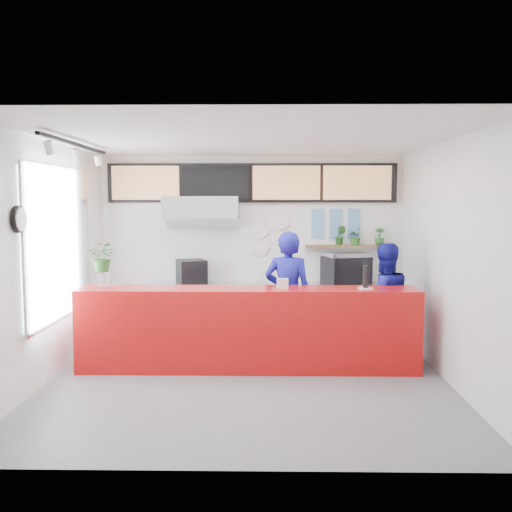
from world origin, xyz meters
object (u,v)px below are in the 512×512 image
at_px(staff_center, 288,296).
at_px(staff_right, 384,302).
at_px(espresso_machine, 346,270).
at_px(pepper_mill, 366,277).
at_px(panini_oven, 192,272).
at_px(service_counter, 248,329).

relative_size(staff_center, staff_right, 1.10).
relative_size(espresso_machine, pepper_mill, 2.35).
height_order(panini_oven, staff_center, staff_center).
height_order(espresso_machine, staff_center, staff_center).
relative_size(espresso_machine, staff_right, 0.42).
xyz_separation_m(espresso_machine, staff_right, (0.36, -1.27, -0.29)).
bearing_deg(staff_center, espresso_machine, -114.73).
bearing_deg(staff_center, service_counter, 55.46).
bearing_deg(espresso_machine, pepper_mill, -111.62).
xyz_separation_m(staff_right, pepper_mill, (-0.36, -0.57, 0.43)).
bearing_deg(staff_center, pepper_mill, 164.40).
height_order(espresso_machine, staff_right, staff_right).
bearing_deg(panini_oven, service_counter, -82.77).
bearing_deg(staff_center, staff_right, -165.85).
xyz_separation_m(panini_oven, espresso_machine, (2.53, 0.00, 0.03)).
relative_size(staff_right, pepper_mill, 5.61).
distance_m(staff_center, staff_right, 1.36).
bearing_deg(pepper_mill, espresso_machine, 89.90).
relative_size(panini_oven, staff_right, 0.26).
xyz_separation_m(panini_oven, pepper_mill, (2.53, -1.84, 0.17)).
bearing_deg(panini_oven, pepper_mill, -57.41).
xyz_separation_m(service_counter, pepper_mill, (1.54, -0.04, 0.71)).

